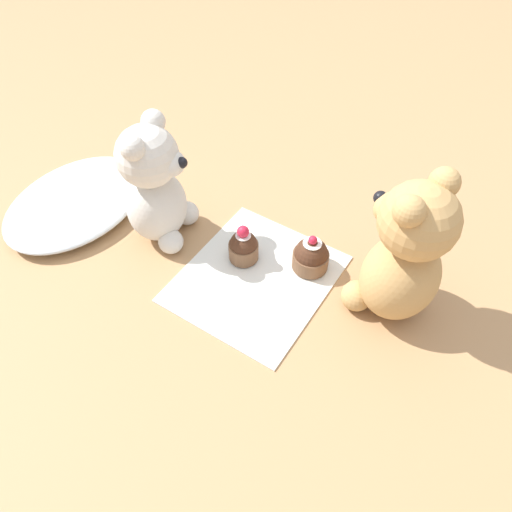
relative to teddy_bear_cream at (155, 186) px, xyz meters
The scene contains 7 objects.
ground_plane 0.22m from the teddy_bear_cream, 90.54° to the right, with size 4.00×4.00×0.00m, color tan.
knitted_placemat 0.22m from the teddy_bear_cream, 90.54° to the right, with size 0.25×0.22×0.01m, color silver.
tulle_cloth 0.19m from the teddy_bear_cream, 103.53° to the left, with size 0.28×0.21×0.04m, color white.
teddy_bear_cream is the anchor object (origin of this frame).
teddy_bear_tan 0.40m from the teddy_bear_cream, 80.12° to the right, with size 0.14×0.14×0.24m.
cupcake_near_cream_bear 0.17m from the teddy_bear_cream, 81.56° to the right, with size 0.05×0.05×0.07m.
cupcake_near_tan_bear 0.27m from the teddy_bear_cream, 75.55° to the right, with size 0.06×0.06×0.07m.
Camera 1 is at (-0.42, -0.27, 0.63)m, focal length 35.00 mm.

